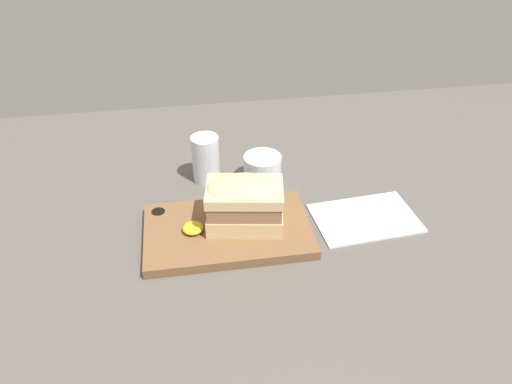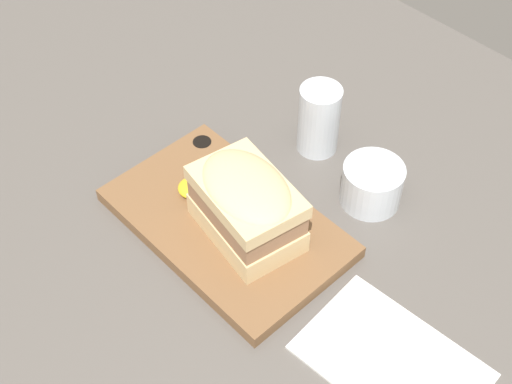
{
  "view_description": "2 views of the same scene",
  "coord_description": "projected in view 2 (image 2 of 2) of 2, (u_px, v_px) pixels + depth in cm",
  "views": [
    {
      "loc": [
        -10.95,
        -74.64,
        64.98
      ],
      "look_at": [
        1.24,
        1.52,
        10.11
      ],
      "focal_mm": 35.0,
      "sensor_mm": 36.0,
      "label": 1
    },
    {
      "loc": [
        42.03,
        -38.93,
        76.24
      ],
      "look_at": [
        -0.9,
        1.37,
        10.64
      ],
      "focal_mm": 50.0,
      "sensor_mm": 36.0,
      "label": 2
    }
  ],
  "objects": [
    {
      "name": "napkin",
      "position": [
        391.0,
        361.0,
        0.82
      ],
      "size": [
        21.47,
        15.31,
        0.4
      ],
      "rotation": [
        0.0,
        0.0,
        0.08
      ],
      "color": "white",
      "rests_on": "dining_table"
    },
    {
      "name": "sandwich",
      "position": [
        246.0,
        204.0,
        0.89
      ],
      "size": [
        15.64,
        11.66,
        9.98
      ],
      "rotation": [
        0.0,
        0.0,
        -0.16
      ],
      "color": "#DBBC84",
      "rests_on": "serving_board"
    },
    {
      "name": "water_glass",
      "position": [
        319.0,
        123.0,
        1.02
      ],
      "size": [
        6.06,
        6.06,
        10.73
      ],
      "color": "silver",
      "rests_on": "dining_table"
    },
    {
      "name": "dining_table",
      "position": [
        253.0,
        250.0,
        0.94
      ],
      "size": [
        190.24,
        117.06,
        2.0
      ],
      "color": "#56514C",
      "rests_on": "ground"
    },
    {
      "name": "serving_board",
      "position": [
        226.0,
        222.0,
        0.95
      ],
      "size": [
        31.86,
        19.52,
        2.01
      ],
      "color": "brown",
      "rests_on": "dining_table"
    },
    {
      "name": "mustard_dollop",
      "position": [
        192.0,
        188.0,
        0.97
      ],
      "size": [
        3.95,
        3.95,
        1.58
      ],
      "color": "gold",
      "rests_on": "serving_board"
    },
    {
      "name": "wine_glass",
      "position": [
        372.0,
        185.0,
        0.97
      ],
      "size": [
        8.38,
        8.38,
        6.12
      ],
      "color": "silver",
      "rests_on": "dining_table"
    }
  ]
}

